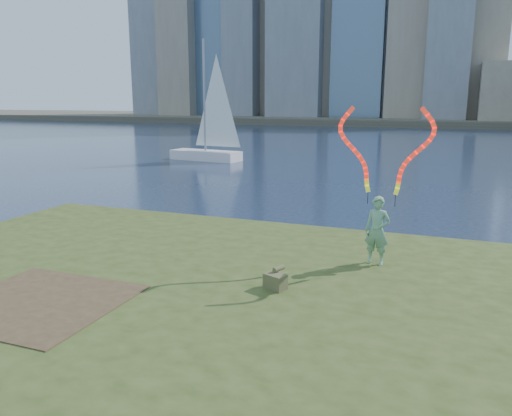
% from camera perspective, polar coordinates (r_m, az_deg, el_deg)
% --- Properties ---
extents(ground, '(320.00, 320.00, 0.00)m').
position_cam_1_polar(ground, '(12.30, -5.01, -10.08)').
color(ground, '#192640').
rests_on(ground, ground).
extents(grassy_knoll, '(20.00, 18.00, 0.80)m').
position_cam_1_polar(grassy_knoll, '(10.33, -10.75, -12.76)').
color(grassy_knoll, '#354418').
rests_on(grassy_knoll, ground).
extents(dirt_patch, '(3.20, 3.00, 0.02)m').
position_cam_1_polar(dirt_patch, '(10.78, -23.61, -9.79)').
color(dirt_patch, '#47331E').
rests_on(dirt_patch, grassy_knoll).
extents(far_shore, '(320.00, 40.00, 1.20)m').
position_cam_1_polar(far_shore, '(105.39, 18.48, 9.53)').
color(far_shore, '#4A4536').
rests_on(far_shore, ground).
extents(woman_with_ribbons, '(2.03, 0.56, 4.03)m').
position_cam_1_polar(woman_with_ribbons, '(12.10, 13.90, 0.18)').
color(woman_with_ribbons, '#176A2F').
rests_on(woman_with_ribbons, grassy_knoll).
extents(canvas_bag, '(0.52, 0.59, 0.43)m').
position_cam_1_polar(canvas_bag, '(10.53, 2.25, -8.28)').
color(canvas_bag, brown).
rests_on(canvas_bag, grassy_knoll).
extents(sailboat, '(6.08, 2.57, 9.12)m').
position_cam_1_polar(sailboat, '(39.01, -5.44, 7.74)').
color(sailboat, white).
rests_on(sailboat, ground).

